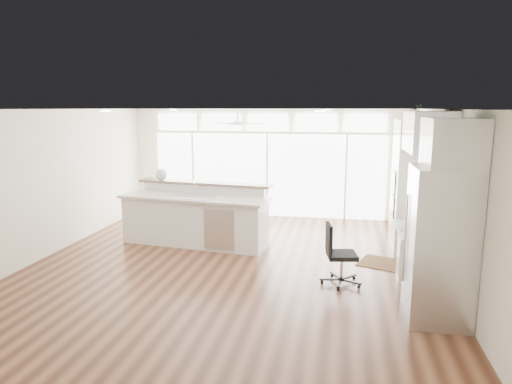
# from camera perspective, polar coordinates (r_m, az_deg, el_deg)

# --- Properties ---
(floor) EXTENTS (7.00, 8.00, 0.02)m
(floor) POSITION_cam_1_polar(r_m,az_deg,el_deg) (8.01, -3.26, -9.49)
(floor) COLOR #432314
(floor) RESTS_ON ground
(ceiling) EXTENTS (7.00, 8.00, 0.02)m
(ceiling) POSITION_cam_1_polar(r_m,az_deg,el_deg) (7.53, -3.48, 10.29)
(ceiling) COLOR silver
(ceiling) RESTS_ON wall_back
(wall_back) EXTENTS (7.00, 0.04, 2.70)m
(wall_back) POSITION_cam_1_polar(r_m,az_deg,el_deg) (11.53, 1.49, 3.64)
(wall_back) COLOR white
(wall_back) RESTS_ON floor
(wall_front) EXTENTS (7.00, 0.04, 2.70)m
(wall_front) POSITION_cam_1_polar(r_m,az_deg,el_deg) (4.02, -17.60, -9.97)
(wall_front) COLOR white
(wall_front) RESTS_ON floor
(wall_left) EXTENTS (0.04, 8.00, 2.70)m
(wall_left) POSITION_cam_1_polar(r_m,az_deg,el_deg) (9.15, -25.14, 0.86)
(wall_left) COLOR white
(wall_left) RESTS_ON floor
(wall_right) EXTENTS (0.04, 8.00, 2.70)m
(wall_right) POSITION_cam_1_polar(r_m,az_deg,el_deg) (7.61, 23.14, -0.76)
(wall_right) COLOR white
(wall_right) RESTS_ON floor
(glass_wall) EXTENTS (5.80, 0.06, 2.08)m
(glass_wall) POSITION_cam_1_polar(r_m,az_deg,el_deg) (11.51, 1.43, 2.12)
(glass_wall) COLOR white
(glass_wall) RESTS_ON wall_back
(transom_row) EXTENTS (5.90, 0.06, 0.40)m
(transom_row) POSITION_cam_1_polar(r_m,az_deg,el_deg) (11.39, 1.47, 8.75)
(transom_row) COLOR white
(transom_row) RESTS_ON wall_back
(desk_window) EXTENTS (0.04, 0.85, 0.85)m
(desk_window) POSITION_cam_1_polar(r_m,az_deg,el_deg) (7.86, 22.50, 1.10)
(desk_window) COLOR white
(desk_window) RESTS_ON wall_right
(ceiling_fan) EXTENTS (1.16, 1.16, 0.32)m
(ceiling_fan) POSITION_cam_1_polar(r_m,az_deg,el_deg) (10.37, -2.33, 9.13)
(ceiling_fan) COLOR white
(ceiling_fan) RESTS_ON ceiling
(recessed_lights) EXTENTS (3.40, 3.00, 0.02)m
(recessed_lights) POSITION_cam_1_polar(r_m,az_deg,el_deg) (7.72, -3.10, 10.15)
(recessed_lights) COLOR beige
(recessed_lights) RESTS_ON ceiling
(oven_cabinet) EXTENTS (0.64, 1.20, 2.50)m
(oven_cabinet) POSITION_cam_1_polar(r_m,az_deg,el_deg) (9.31, 18.81, 0.82)
(oven_cabinet) COLOR white
(oven_cabinet) RESTS_ON floor
(desk_nook) EXTENTS (0.72, 1.30, 0.76)m
(desk_nook) POSITION_cam_1_polar(r_m,az_deg,el_deg) (8.05, 19.61, -7.05)
(desk_nook) COLOR white
(desk_nook) RESTS_ON floor
(upper_cabinets) EXTENTS (0.64, 1.30, 0.64)m
(upper_cabinets) POSITION_cam_1_polar(r_m,az_deg,el_deg) (7.72, 20.80, 7.04)
(upper_cabinets) COLOR white
(upper_cabinets) RESTS_ON wall_right
(refrigerator) EXTENTS (0.76, 0.90, 2.00)m
(refrigerator) POSITION_cam_1_polar(r_m,az_deg,el_deg) (6.32, 22.00, -6.11)
(refrigerator) COLOR silver
(refrigerator) RESTS_ON floor
(fridge_cabinet) EXTENTS (0.64, 0.90, 0.60)m
(fridge_cabinet) POSITION_cam_1_polar(r_m,az_deg,el_deg) (6.11, 23.39, 5.67)
(fridge_cabinet) COLOR white
(fridge_cabinet) RESTS_ON wall_right
(framed_photos) EXTENTS (0.06, 0.22, 0.80)m
(framed_photos) POSITION_cam_1_polar(r_m,az_deg,el_deg) (8.48, 21.61, 0.77)
(framed_photos) COLOR black
(framed_photos) RESTS_ON wall_right
(kitchen_island) EXTENTS (3.15, 1.51, 1.20)m
(kitchen_island) POSITION_cam_1_polar(r_m,az_deg,el_deg) (9.25, -7.67, -2.87)
(kitchen_island) COLOR white
(kitchen_island) RESTS_ON floor
(rug) EXTENTS (1.17, 1.00, 0.01)m
(rug) POSITION_cam_1_polar(r_m,az_deg,el_deg) (8.47, 16.24, -8.65)
(rug) COLOR #341F10
(rug) RESTS_ON floor
(office_chair) EXTENTS (0.58, 0.55, 0.96)m
(office_chair) POSITION_cam_1_polar(r_m,az_deg,el_deg) (7.26, 10.69, -7.70)
(office_chair) COLOR black
(office_chair) RESTS_ON floor
(fishbowl) EXTENTS (0.29, 0.29, 0.25)m
(fishbowl) POSITION_cam_1_polar(r_m,az_deg,el_deg) (9.90, -11.74, 2.16)
(fishbowl) COLOR silver
(fishbowl) RESTS_ON kitchen_island
(monitor) EXTENTS (0.09, 0.50, 0.41)m
(monitor) POSITION_cam_1_polar(r_m,az_deg,el_deg) (7.89, 19.29, -2.97)
(monitor) COLOR black
(monitor) RESTS_ON desk_nook
(keyboard) EXTENTS (0.17, 0.34, 0.02)m
(keyboard) POSITION_cam_1_polar(r_m,az_deg,el_deg) (7.91, 17.99, -4.34)
(keyboard) COLOR silver
(keyboard) RESTS_ON desk_nook
(potted_plant) EXTENTS (0.28, 0.31, 0.22)m
(potted_plant) POSITION_cam_1_polar(r_m,az_deg,el_deg) (9.19, 19.31, 9.20)
(potted_plant) COLOR #34622A
(potted_plant) RESTS_ON oven_cabinet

